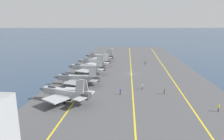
{
  "coord_description": "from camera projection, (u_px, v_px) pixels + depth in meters",
  "views": [
    {
      "loc": [
        -79.11,
        1.75,
        20.25
      ],
      "look_at": [
        -4.69,
        7.53,
        2.9
      ],
      "focal_mm": 32.0,
      "sensor_mm": 36.0,
      "label": 1
    }
  ],
  "objects": [
    {
      "name": "deck_stripe_centerline",
      "position": [
        131.0,
        74.0,
        81.19
      ],
      "size": [
        173.45,
        0.36,
        0.01
      ],
      "primitive_type": "cube",
      "color": "yellow",
      "rests_on": "carrier_deck"
    },
    {
      "name": "crew_brown_vest",
      "position": [
        164.0,
        91.0,
        57.36
      ],
      "size": [
        0.41,
        0.31,
        1.8
      ],
      "color": "#383328",
      "rests_on": "carrier_deck"
    },
    {
      "name": "deck_stripe_edge_line",
      "position": [
        95.0,
        73.0,
        82.32
      ],
      "size": [
        173.45,
        2.06,
        0.01
      ],
      "primitive_type": "cube",
      "rotation": [
        0.0,
        0.0,
        -0.01
      ],
      "color": "yellow",
      "rests_on": "carrier_deck"
    },
    {
      "name": "crew_purple_vest",
      "position": [
        145.0,
        63.0,
        97.42
      ],
      "size": [
        0.44,
        0.46,
        1.77
      ],
      "color": "#383328",
      "rests_on": "carrier_deck"
    },
    {
      "name": "parked_jet_fifth",
      "position": [
        100.0,
        56.0,
        109.68
      ],
      "size": [
        13.62,
        17.41,
        6.59
      ],
      "color": "#9EA3A8",
      "rests_on": "carrier_deck"
    },
    {
      "name": "parked_jet_fourth",
      "position": [
        95.0,
        62.0,
        95.11
      ],
      "size": [
        12.37,
        16.88,
        6.21
      ],
      "color": "#A8AAAF",
      "rests_on": "carrier_deck"
    },
    {
      "name": "parked_jet_nearest",
      "position": [
        64.0,
        92.0,
        51.24
      ],
      "size": [
        12.24,
        15.92,
        6.51
      ],
      "color": "#A8AAAF",
      "rests_on": "carrier_deck"
    },
    {
      "name": "deck_stripe_foul_line",
      "position": [
        169.0,
        74.0,
        80.06
      ],
      "size": [
        173.38,
        5.79,
        0.01
      ],
      "primitive_type": "cube",
      "rotation": [
        0.0,
        0.0,
        -0.03
      ],
      "color": "yellow",
      "rests_on": "carrier_deck"
    },
    {
      "name": "crew_blue_vest",
      "position": [
        120.0,
        91.0,
        57.08
      ],
      "size": [
        0.27,
        0.38,
        1.83
      ],
      "color": "#383328",
      "rests_on": "carrier_deck"
    },
    {
      "name": "parked_jet_third",
      "position": [
        87.0,
        67.0,
        80.09
      ],
      "size": [
        13.07,
        16.38,
        6.91
      ],
      "color": "#9EA3A8",
      "rests_on": "carrier_deck"
    },
    {
      "name": "crew_yellow_vest",
      "position": [
        219.0,
        108.0,
        45.98
      ],
      "size": [
        0.3,
        0.4,
        1.82
      ],
      "color": "#4C473D",
      "rests_on": "carrier_deck"
    },
    {
      "name": "crew_white_vest",
      "position": [
        142.0,
        87.0,
        61.52
      ],
      "size": [
        0.39,
        0.27,
        1.72
      ],
      "color": "#383328",
      "rests_on": "carrier_deck"
    },
    {
      "name": "ground_plane",
      "position": [
        131.0,
        75.0,
        81.28
      ],
      "size": [
        2000.0,
        2000.0,
        0.0
      ],
      "primitive_type": "plane",
      "color": "#2D425B"
    },
    {
      "name": "parked_jet_second",
      "position": [
        77.0,
        78.0,
        66.07
      ],
      "size": [
        12.9,
        16.3,
        6.07
      ],
      "color": "gray",
      "rests_on": "carrier_deck"
    },
    {
      "name": "carrier_deck",
      "position": [
        131.0,
        74.0,
        81.24
      ],
      "size": [
        192.73,
        54.72,
        0.4
      ],
      "primitive_type": "cube",
      "color": "#4C4C4F",
      "rests_on": "ground"
    },
    {
      "name": "crew_green_vest",
      "position": [
        146.0,
        61.0,
        102.47
      ],
      "size": [
        0.35,
        0.43,
        1.76
      ],
      "color": "#232328",
      "rests_on": "carrier_deck"
    }
  ]
}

